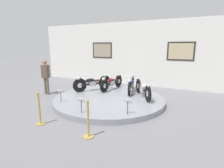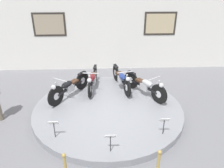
{
  "view_description": "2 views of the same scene",
  "coord_description": "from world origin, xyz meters",
  "px_view_note": "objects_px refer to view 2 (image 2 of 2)",
  "views": [
    {
      "loc": [
        3.28,
        -6.39,
        2.35
      ],
      "look_at": [
        0.01,
        0.26,
        0.73
      ],
      "focal_mm": 28.0,
      "sensor_mm": 36.0,
      "label": 1
    },
    {
      "loc": [
        -0.14,
        -5.91,
        3.86
      ],
      "look_at": [
        0.14,
        0.41,
        0.79
      ],
      "focal_mm": 35.0,
      "sensor_mm": 36.0,
      "label": 2
    }
  ],
  "objects_px": {
    "info_placard_front_right": "(164,122)",
    "info_placard_front_left": "(54,125)",
    "motorcycle_blue": "(121,78)",
    "motorcycle_silver": "(145,85)",
    "motorcycle_black": "(69,87)",
    "motorcycle_maroon": "(93,79)",
    "info_placard_front_centre": "(110,139)"
  },
  "relations": [
    {
      "from": "info_placard_front_right",
      "to": "info_placard_front_left",
      "type": "bearing_deg",
      "value": 180.0
    },
    {
      "from": "motorcycle_blue",
      "to": "motorcycle_silver",
      "type": "height_order",
      "value": "motorcycle_silver"
    },
    {
      "from": "motorcycle_black",
      "to": "motorcycle_maroon",
      "type": "xyz_separation_m",
      "value": [
        0.76,
        0.6,
        -0.02
      ]
    },
    {
      "from": "motorcycle_maroon",
      "to": "motorcycle_silver",
      "type": "distance_m",
      "value": 1.9
    },
    {
      "from": "motorcycle_black",
      "to": "motorcycle_blue",
      "type": "distance_m",
      "value": 1.91
    },
    {
      "from": "motorcycle_silver",
      "to": "motorcycle_blue",
      "type": "bearing_deg",
      "value": 141.49
    },
    {
      "from": "motorcycle_maroon",
      "to": "info_placard_front_centre",
      "type": "distance_m",
      "value": 3.3
    },
    {
      "from": "motorcycle_maroon",
      "to": "motorcycle_blue",
      "type": "distance_m",
      "value": 1.05
    },
    {
      "from": "motorcycle_maroon",
      "to": "info_placard_front_right",
      "type": "distance_m",
      "value": 3.3
    },
    {
      "from": "motorcycle_black",
      "to": "info_placard_front_right",
      "type": "bearing_deg",
      "value": -37.97
    },
    {
      "from": "motorcycle_black",
      "to": "motorcycle_silver",
      "type": "relative_size",
      "value": 1.02
    },
    {
      "from": "motorcycle_black",
      "to": "motorcycle_silver",
      "type": "height_order",
      "value": "motorcycle_black"
    },
    {
      "from": "info_placard_front_right",
      "to": "motorcycle_black",
      "type": "bearing_deg",
      "value": 142.03
    },
    {
      "from": "motorcycle_black",
      "to": "motorcycle_maroon",
      "type": "bearing_deg",
      "value": 38.23
    },
    {
      "from": "motorcycle_blue",
      "to": "info_placard_front_right",
      "type": "distance_m",
      "value": 2.83
    },
    {
      "from": "motorcycle_black",
      "to": "motorcycle_silver",
      "type": "xyz_separation_m",
      "value": [
        2.57,
        -0.0,
        -0.01
      ]
    },
    {
      "from": "motorcycle_black",
      "to": "motorcycle_silver",
      "type": "bearing_deg",
      "value": -0.01
    },
    {
      "from": "motorcycle_blue",
      "to": "info_placard_front_right",
      "type": "bearing_deg",
      "value": -72.18
    },
    {
      "from": "info_placard_front_left",
      "to": "info_placard_front_centre",
      "type": "xyz_separation_m",
      "value": [
        1.39,
        -0.57,
        0.0
      ]
    },
    {
      "from": "motorcycle_silver",
      "to": "info_placard_front_right",
      "type": "xyz_separation_m",
      "value": [
        0.11,
        -2.09,
        -0.02
      ]
    },
    {
      "from": "info_placard_front_centre",
      "to": "info_placard_front_left",
      "type": "bearing_deg",
      "value": 157.67
    },
    {
      "from": "motorcycle_black",
      "to": "info_placard_front_centre",
      "type": "relative_size",
      "value": 3.37
    },
    {
      "from": "motorcycle_blue",
      "to": "motorcycle_maroon",
      "type": "bearing_deg",
      "value": -179.87
    },
    {
      "from": "motorcycle_blue",
      "to": "info_placard_front_centre",
      "type": "relative_size",
      "value": 3.82
    },
    {
      "from": "motorcycle_silver",
      "to": "info_placard_front_centre",
      "type": "bearing_deg",
      "value": -115.79
    },
    {
      "from": "motorcycle_silver",
      "to": "info_placard_front_left",
      "type": "distance_m",
      "value": 3.39
    },
    {
      "from": "motorcycle_maroon",
      "to": "motorcycle_silver",
      "type": "xyz_separation_m",
      "value": [
        1.81,
        -0.6,
        0.01
      ]
    },
    {
      "from": "motorcycle_black",
      "to": "info_placard_front_left",
      "type": "relative_size",
      "value": 3.37
    },
    {
      "from": "motorcycle_black",
      "to": "info_placard_front_right",
      "type": "xyz_separation_m",
      "value": [
        2.68,
        -2.09,
        -0.03
      ]
    },
    {
      "from": "motorcycle_blue",
      "to": "motorcycle_silver",
      "type": "bearing_deg",
      "value": -38.51
    },
    {
      "from": "motorcycle_blue",
      "to": "info_placard_front_left",
      "type": "relative_size",
      "value": 3.82
    },
    {
      "from": "motorcycle_blue",
      "to": "info_placard_front_left",
      "type": "height_order",
      "value": "motorcycle_blue"
    }
  ]
}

